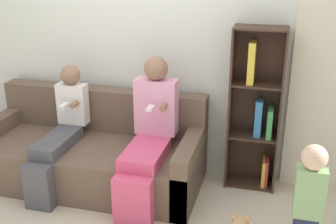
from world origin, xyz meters
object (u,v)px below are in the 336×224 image
Objects in this scene: adult_seated at (149,131)px; couch at (92,154)px; child_seated at (60,131)px; bookshelf at (257,111)px; toddler_standing at (309,196)px.

couch is at bearing 170.30° from adult_seated.
couch is 1.69× the size of adult_seated.
couch is 1.91× the size of child_seated.
couch is 1.59m from bookshelf.
toddler_standing is at bearing -64.65° from bookshelf.
adult_seated is 1.13× the size of child_seated.
adult_seated is 0.99m from bookshelf.
couch is 0.71m from adult_seated.
toddler_standing is 1.05m from bookshelf.
toddler_standing is (1.92, -0.59, 0.20)m from couch.
bookshelf is (-0.44, 0.92, 0.26)m from toddler_standing.
bookshelf is (1.72, 0.48, 0.18)m from child_seated.
child_seated is at bearing 168.36° from toddler_standing.
child_seated is (-0.24, -0.14, 0.27)m from couch.
adult_seated is at bearing -9.70° from couch.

